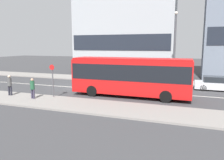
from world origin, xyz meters
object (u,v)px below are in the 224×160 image
(pedestrian_near_stop, at_px, (10,84))
(pedestrian_down_pavement, at_px, (32,87))
(parked_car_0, at_px, (217,84))
(bus_stop_sign, at_px, (53,78))
(city_bus, at_px, (131,75))
(street_lamp, at_px, (175,41))

(pedestrian_near_stop, height_order, pedestrian_down_pavement, pedestrian_near_stop)
(parked_car_0, bearing_deg, bus_stop_sign, -148.15)
(parked_car_0, relative_size, bus_stop_sign, 1.54)
(city_bus, xyz_separation_m, pedestrian_near_stop, (-9.75, -3.71, -0.77))
(pedestrian_near_stop, bearing_deg, pedestrian_down_pavement, -19.40)
(pedestrian_near_stop, height_order, street_lamp, street_lamp)
(parked_car_0, relative_size, street_lamp, 0.54)
(city_bus, relative_size, street_lamp, 1.28)
(street_lamp, bearing_deg, bus_stop_sign, -131.35)
(bus_stop_sign, bearing_deg, parked_car_0, 31.85)
(parked_car_0, height_order, street_lamp, street_lamp)
(street_lamp, bearing_deg, pedestrian_down_pavement, -131.98)
(parked_car_0, distance_m, pedestrian_down_pavement, 17.31)
(city_bus, bearing_deg, pedestrian_down_pavement, -149.76)
(pedestrian_near_stop, xyz_separation_m, street_lamp, (12.85, 11.04, 3.75))
(bus_stop_sign, bearing_deg, city_bus, 26.26)
(street_lamp, bearing_deg, parked_car_0, -24.24)
(bus_stop_sign, bearing_deg, pedestrian_near_stop, -168.39)
(parked_car_0, relative_size, pedestrian_down_pavement, 2.56)
(parked_car_0, bearing_deg, city_bus, -144.13)
(pedestrian_down_pavement, distance_m, street_lamp, 15.73)
(parked_car_0, relative_size, pedestrian_near_stop, 2.40)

